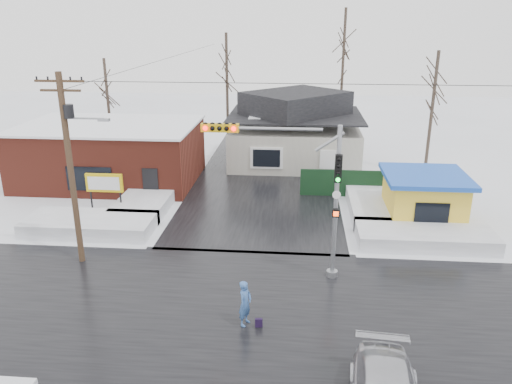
# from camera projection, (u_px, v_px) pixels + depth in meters

# --- Properties ---
(ground) EXTENTS (120.00, 120.00, 0.00)m
(ground) POSITION_uv_depth(u_px,v_px,m) (237.00, 308.00, 20.27)
(ground) COLOR white
(ground) RESTS_ON ground
(road_ns) EXTENTS (10.00, 120.00, 0.02)m
(road_ns) POSITION_uv_depth(u_px,v_px,m) (237.00, 308.00, 20.27)
(road_ns) COLOR black
(road_ns) RESTS_ON ground
(road_ew) EXTENTS (120.00, 10.00, 0.02)m
(road_ew) POSITION_uv_depth(u_px,v_px,m) (237.00, 308.00, 20.27)
(road_ew) COLOR black
(road_ew) RESTS_ON ground
(snowbank_nw) EXTENTS (7.00, 3.00, 0.80)m
(snowbank_nw) POSITION_uv_depth(u_px,v_px,m) (90.00, 224.00, 27.45)
(snowbank_nw) COLOR white
(snowbank_nw) RESTS_ON ground
(snowbank_ne) EXTENTS (7.00, 3.00, 0.80)m
(snowbank_ne) POSITION_uv_depth(u_px,v_px,m) (424.00, 236.00, 25.98)
(snowbank_ne) COLOR white
(snowbank_ne) RESTS_ON ground
(snowbank_nside_w) EXTENTS (3.00, 8.00, 0.80)m
(snowbank_nside_w) POSITION_uv_depth(u_px,v_px,m) (152.00, 195.00, 31.99)
(snowbank_nside_w) COLOR white
(snowbank_nside_w) RESTS_ON ground
(snowbank_nside_e) EXTENTS (3.00, 8.00, 0.80)m
(snowbank_nside_e) POSITION_uv_depth(u_px,v_px,m) (373.00, 202.00, 30.85)
(snowbank_nside_e) COLOR white
(snowbank_nside_e) RESTS_ON ground
(traffic_signal) EXTENTS (6.05, 0.68, 7.00)m
(traffic_signal) POSITION_uv_depth(u_px,v_px,m) (300.00, 181.00, 21.36)
(traffic_signal) COLOR gray
(traffic_signal) RESTS_ON ground
(utility_pole) EXTENTS (3.15, 0.44, 9.00)m
(utility_pole) POSITION_uv_depth(u_px,v_px,m) (71.00, 159.00, 22.52)
(utility_pole) COLOR #382619
(utility_pole) RESTS_ON ground
(brick_building) EXTENTS (12.20, 8.20, 4.12)m
(brick_building) POSITION_uv_depth(u_px,v_px,m) (111.00, 153.00, 35.52)
(brick_building) COLOR maroon
(brick_building) RESTS_ON ground
(marquee_sign) EXTENTS (2.20, 0.21, 2.55)m
(marquee_sign) POSITION_uv_depth(u_px,v_px,m) (104.00, 184.00, 29.30)
(marquee_sign) COLOR black
(marquee_sign) RESTS_ON ground
(house) EXTENTS (10.40, 8.40, 5.76)m
(house) POSITION_uv_depth(u_px,v_px,m) (295.00, 131.00, 39.92)
(house) COLOR beige
(house) RESTS_ON ground
(kiosk) EXTENTS (4.60, 4.60, 2.88)m
(kiosk) POSITION_uv_depth(u_px,v_px,m) (423.00, 198.00, 28.40)
(kiosk) COLOR yellow
(kiosk) RESTS_ON ground
(fence) EXTENTS (8.00, 0.12, 1.80)m
(fence) POSITION_uv_depth(u_px,v_px,m) (361.00, 184.00, 32.60)
(fence) COLOR black
(fence) RESTS_ON ground
(tree_far_left) EXTENTS (3.00, 3.00, 10.00)m
(tree_far_left) POSITION_uv_depth(u_px,v_px,m) (227.00, 58.00, 42.41)
(tree_far_left) COLOR #332821
(tree_far_left) RESTS_ON ground
(tree_far_mid) EXTENTS (3.00, 3.00, 12.00)m
(tree_far_mid) POSITION_uv_depth(u_px,v_px,m) (344.00, 38.00, 42.95)
(tree_far_mid) COLOR #332821
(tree_far_mid) RESTS_ON ground
(tree_far_right) EXTENTS (3.00, 3.00, 9.00)m
(tree_far_right) POSITION_uv_depth(u_px,v_px,m) (436.00, 77.00, 35.72)
(tree_far_right) COLOR #332821
(tree_far_right) RESTS_ON ground
(tree_far_west) EXTENTS (3.00, 3.00, 8.00)m
(tree_far_west) POSITION_uv_depth(u_px,v_px,m) (106.00, 78.00, 41.88)
(tree_far_west) COLOR #332821
(tree_far_west) RESTS_ON ground
(pedestrian) EXTENTS (0.67, 0.79, 1.83)m
(pedestrian) POSITION_uv_depth(u_px,v_px,m) (245.00, 304.00, 18.91)
(pedestrian) COLOR #385F9E
(pedestrian) RESTS_ON ground
(shopping_bag) EXTENTS (0.29, 0.16, 0.35)m
(shopping_bag) POSITION_uv_depth(u_px,v_px,m) (259.00, 323.00, 18.98)
(shopping_bag) COLOR black
(shopping_bag) RESTS_ON ground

